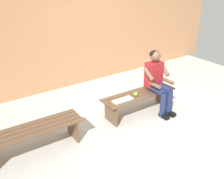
{
  "coord_description": "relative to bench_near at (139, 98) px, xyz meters",
  "views": [
    {
      "loc": [
        3.0,
        3.4,
        2.63
      ],
      "look_at": [
        0.76,
        0.15,
        0.78
      ],
      "focal_mm": 40.91,
      "sensor_mm": 36.0,
      "label": 1
    }
  ],
  "objects": [
    {
      "name": "apple",
      "position": [
        0.13,
        0.04,
        0.15
      ],
      "size": [
        0.09,
        0.09,
        0.09
      ],
      "primitive_type": "sphere",
      "color": "#72B738",
      "rests_on": "bench_near"
    },
    {
      "name": "brick_wall",
      "position": [
        0.5,
        -2.12,
        1.02
      ],
      "size": [
        9.5,
        0.24,
        2.68
      ],
      "primitive_type": "cube",
      "color": "#B27A51",
      "rests_on": "ground"
    },
    {
      "name": "person_seated",
      "position": [
        -0.38,
        0.1,
        0.35
      ],
      "size": [
        0.5,
        0.69,
        1.23
      ],
      "color": "maroon",
      "rests_on": "ground"
    },
    {
      "name": "bench_far",
      "position": [
        2.16,
        -0.0,
        0.0
      ],
      "size": [
        1.61,
        0.47,
        0.43
      ],
      "rotation": [
        0.0,
        0.0,
        -0.02
      ],
      "color": "brown",
      "rests_on": "ground"
    },
    {
      "name": "ground_plane",
      "position": [
        1.08,
        1.0,
        -0.34
      ],
      "size": [
        10.0,
        7.0,
        0.04
      ],
      "primitive_type": "cube",
      "color": "#B2B2AD"
    },
    {
      "name": "bench_near",
      "position": [
        0.0,
        0.0,
        0.0
      ],
      "size": [
        1.58,
        0.47,
        0.43
      ],
      "rotation": [
        0.0,
        0.0,
        -0.02
      ],
      "color": "brown",
      "rests_on": "ground"
    },
    {
      "name": "book_open",
      "position": [
        0.45,
        0.05,
        0.11
      ],
      "size": [
        0.41,
        0.16,
        0.02
      ],
      "rotation": [
        0.0,
        0.0,
        -0.02
      ],
      "color": "white",
      "rests_on": "bench_near"
    }
  ]
}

